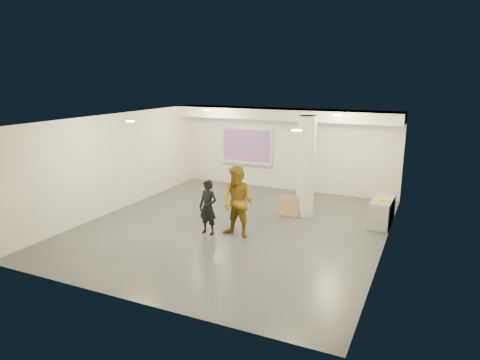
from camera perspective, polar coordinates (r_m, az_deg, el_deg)
The scene contains 20 objects.
floor at distance 12.05m, azimuth -0.80°, elevation -6.20°, with size 8.00×9.00×0.01m, color #35383D.
ceiling at distance 11.39m, azimuth -0.85°, elevation 8.15°, with size 8.00×9.00×0.01m, color silver.
wall_back at distance 15.73m, azimuth 6.29°, elevation 4.09°, with size 8.00×0.01×3.00m, color silver.
wall_front at distance 7.97m, azimuth -15.03°, elevation -5.82°, with size 8.00×0.01×3.00m, color silver.
wall_left at distance 13.80m, azimuth -15.99°, elevation 2.30°, with size 0.01×9.00×3.00m, color silver.
wall_right at distance 10.58m, azimuth 19.11°, elevation -1.30°, with size 0.01×9.00×3.00m, color silver.
soffit_band at distance 15.05m, azimuth 5.75°, elevation 8.74°, with size 8.00×1.10×0.36m, color silver.
downlight_nw at distance 14.61m, azimuth -4.44°, elevation 9.26°, with size 0.22×0.22×0.02m, color #ECE587.
downlight_ne at distance 13.05m, azimuth 12.88°, elevation 8.43°, with size 0.22×0.22×0.02m, color #ECE587.
downlight_sw at distance 11.30m, azimuth -14.44°, elevation 7.58°, with size 0.22×0.22×0.02m, color #ECE587.
downlight_se at distance 9.19m, azimuth 7.55°, elevation 6.59°, with size 0.22×0.22×0.02m, color #ECE587.
column at distance 12.76m, azimuth 8.79°, elevation 1.77°, with size 0.52×0.52×3.00m, color silver.
projection_screen at distance 16.25m, azimuth 0.88°, elevation 4.58°, with size 2.10×0.13×1.42m.
credenza at distance 12.74m, azimuth 18.40°, elevation -4.04°, with size 0.53×1.28×0.74m, color gray.
papers_stack at distance 12.59m, azimuth 18.59°, elevation -2.46°, with size 0.24×0.31×0.02m, color silver.
postit_pad at distance 12.53m, azimuth 18.51°, elevation -2.50°, with size 0.21×0.28×0.03m, color #EAC100.
cardboard_back at distance 12.96m, azimuth 6.51°, elevation -3.39°, with size 0.58×0.05×0.63m, color #A0784B.
cardboard_front at distance 12.91m, azimuth 6.67°, elevation -3.53°, with size 0.55×0.05×0.60m, color #A0784B.
woman at distance 11.31m, azimuth -4.28°, elevation -3.65°, with size 0.54×0.35×1.47m, color black.
man at distance 11.03m, azimuth -0.28°, elevation -2.96°, with size 0.91×0.71×1.87m, color #855F17.
Camera 1 is at (4.91, -10.22, 4.10)m, focal length 32.00 mm.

